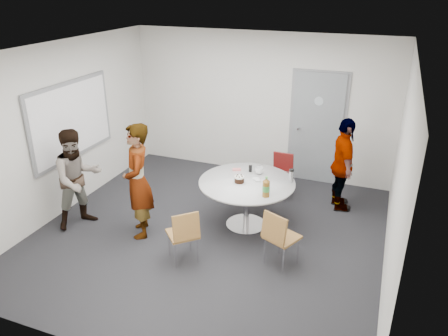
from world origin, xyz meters
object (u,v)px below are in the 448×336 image
at_px(door, 317,129).
at_px(person_main, 138,181).
at_px(person_right, 343,165).
at_px(whiteboard, 72,120).
at_px(table, 248,188).
at_px(chair_near_left, 184,232).
at_px(person_left, 78,179).
at_px(chair_near_right, 279,234).
at_px(chair_far, 281,171).

bearing_deg(door, person_main, -125.93).
bearing_deg(door, person_right, -57.50).
relative_size(whiteboard, table, 1.31).
relative_size(chair_near_left, person_main, 0.46).
relative_size(table, person_left, 0.93).
bearing_deg(person_left, table, -40.86).
distance_m(chair_near_right, chair_far, 2.10).
height_order(whiteboard, person_right, whiteboard).
xyz_separation_m(chair_near_left, chair_far, (0.70, 2.42, -0.01)).
distance_m(table, chair_near_right, 1.11).
height_order(chair_near_right, person_left, person_left).
bearing_deg(person_left, chair_near_right, -60.16).
relative_size(person_left, person_right, 0.99).
height_order(chair_near_right, person_right, person_right).
xyz_separation_m(table, chair_near_left, (-0.48, -1.22, -0.17)).
distance_m(whiteboard, chair_far, 3.59).
bearing_deg(door, person_left, -136.23).
relative_size(door, whiteboard, 1.12).
bearing_deg(person_right, table, 112.64).
xyz_separation_m(chair_near_left, person_left, (-1.93, 0.35, 0.30)).
xyz_separation_m(door, person_right, (0.61, -0.96, -0.25)).
relative_size(chair_near_right, person_left, 0.52).
height_order(chair_near_right, chair_far, chair_near_right).
height_order(door, person_left, door).
bearing_deg(person_left, person_main, -55.44).
distance_m(chair_far, person_main, 2.60).
height_order(table, chair_far, table).
distance_m(chair_near_left, person_right, 2.90).
height_order(whiteboard, chair_far, whiteboard).
bearing_deg(table, person_left, -160.29).
distance_m(chair_far, person_left, 3.36).
relative_size(door, person_main, 1.23).
bearing_deg(door, whiteboard, -147.34).
distance_m(door, chair_far, 1.10).
relative_size(door, person_right, 1.36).
bearing_deg(person_main, whiteboard, -141.17).
relative_size(door, chair_far, 2.73).
relative_size(whiteboard, chair_near_left, 2.40).
height_order(table, person_main, person_main).
relative_size(chair_far, person_main, 0.45).
bearing_deg(table, whiteboard, -175.58).
xyz_separation_m(table, chair_far, (0.22, 1.20, -0.18)).
distance_m(table, chair_near_left, 1.32).
bearing_deg(chair_near_right, door, 115.52).
bearing_deg(chair_near_left, whiteboard, 114.02).
bearing_deg(chair_far, door, -115.29).
relative_size(chair_near_left, person_left, 0.51).
xyz_separation_m(person_main, person_left, (-1.00, -0.09, -0.09)).
bearing_deg(person_left, door, -16.80).
bearing_deg(person_left, whiteboard, 68.04).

